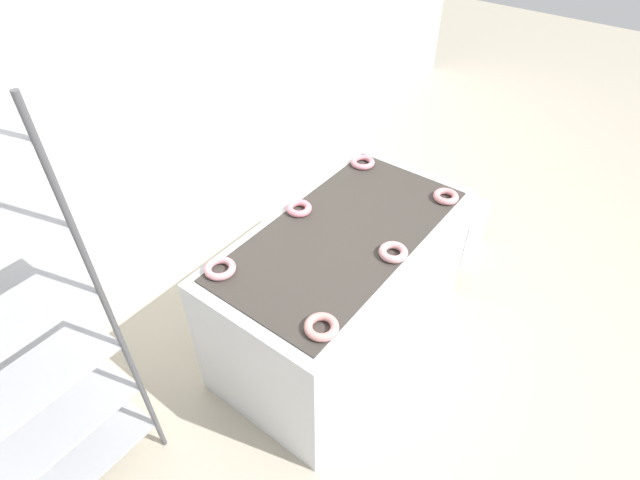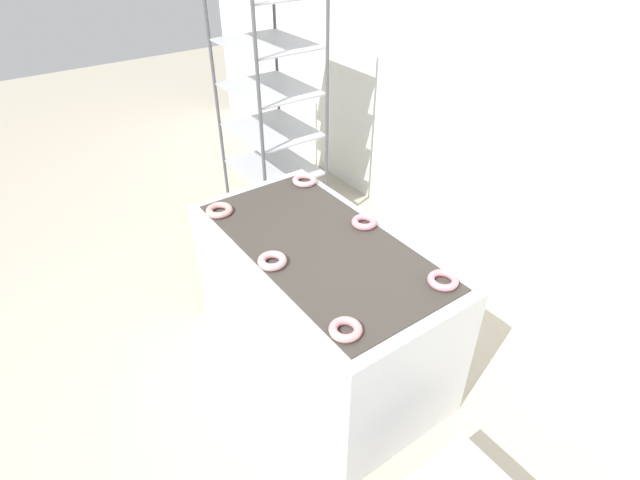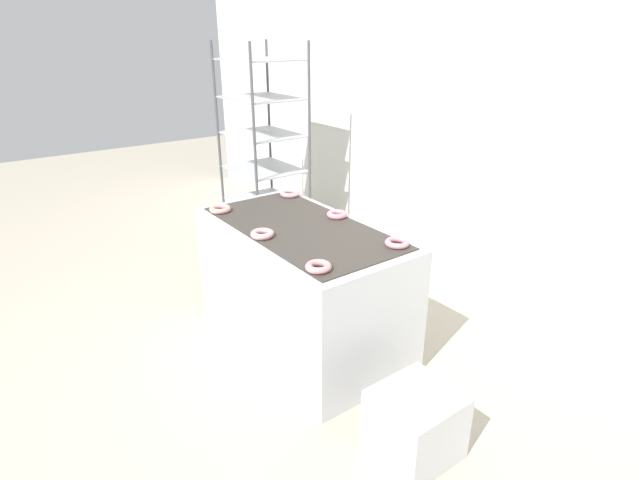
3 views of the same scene
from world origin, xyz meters
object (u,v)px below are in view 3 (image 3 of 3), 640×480
Objects in this scene: donut_near_right at (318,267)px; donut_far_right at (397,243)px; fryer_machine at (302,285)px; donut_near_center at (262,234)px; glaze_bin at (415,424)px; donut_far_center at (337,215)px; baking_rack_cart at (264,152)px; donut_far_left at (290,194)px; donut_near_left at (220,209)px.

donut_far_right is (0.01, 0.55, -0.00)m from donut_near_right.
fryer_machine is 10.59× the size of donut_near_center.
glaze_bin is 1.41m from donut_far_center.
donut_near_right is 0.97× the size of donut_far_right.
donut_near_center is 0.57m from donut_far_center.
baking_rack_cart reaches higher than donut_far_right.
glaze_bin is 2.64× the size of donut_far_left.
fryer_machine is 0.76m from donut_near_left.
donut_far_left is at bearing 91.24° from donut_near_left.
glaze_bin is at bearing -15.29° from baking_rack_cart.
donut_near_right is (0.56, 0.00, -0.00)m from donut_near_center.
donut_far_left reaches higher than fryer_machine.
donut_near_right is 1.27m from donut_far_left.
donut_near_right reaches higher than donut_far_right.
donut_near_left is 1.13m from donut_near_right.
donut_near_left is 1.03× the size of donut_far_right.
donut_far_left is at bearing 152.85° from fryer_machine.
donut_far_center is (-0.00, 0.57, -0.00)m from donut_near_center.
baking_rack_cart reaches higher than glaze_bin.
baking_rack_cart is at bearing 156.77° from donut_near_right.
glaze_bin is at bearing -6.50° from fryer_machine.
baking_rack_cart reaches higher than donut_far_left.
donut_near_left is (-0.56, -0.28, 0.43)m from fryer_machine.
donut_far_left is (-0.01, 0.58, -0.00)m from donut_near_left.
donut_near_left is at bearing -134.49° from donut_far_center.
donut_near_right is (0.57, -0.28, 0.43)m from fryer_machine.
glaze_bin is 0.91m from donut_near_right.
donut_far_right is at bearing 88.65° from donut_near_right.
donut_far_right is at bearing 25.15° from fryer_machine.
baking_rack_cart is at bearing 168.64° from donut_far_center.
fryer_machine is at bearing 26.92° from donut_near_left.
donut_near_center reaches higher than donut_far_center.
donut_near_right is 0.55m from donut_far_right.
donut_near_right reaches higher than glaze_bin.
fryer_machine is at bearing -90.89° from donut_far_center.
donut_near_center is at bearing -88.77° from fryer_machine.
baking_rack_cart is 2.81m from glaze_bin.
fryer_machine is at bearing -27.15° from donut_far_left.
baking_rack_cart is 2.04m from donut_far_right.
donut_near_center is 0.56m from donut_near_right.
donut_far_right is (1.14, 0.56, -0.00)m from donut_near_left.
baking_rack_cart is 12.90× the size of donut_far_left.
fryer_machine is at bearing -154.85° from donut_far_right.
baking_rack_cart is at bearing 158.01° from fryer_machine.
glaze_bin is 2.67× the size of donut_near_left.
donut_far_left is 1.09× the size of donut_far_center.
donut_near_left is 1.08× the size of donut_far_center.
glaze_bin is 1.35m from donut_near_center.
glaze_bin is 2.82× the size of donut_near_right.
donut_near_right is at bearing -23.23° from baking_rack_cart.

